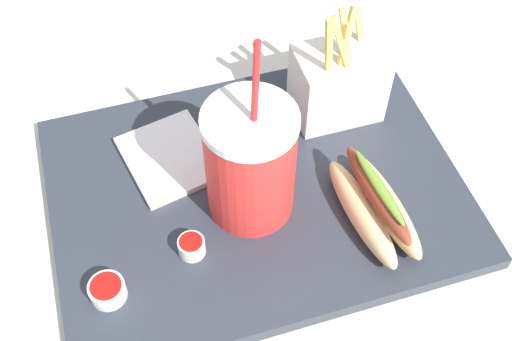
% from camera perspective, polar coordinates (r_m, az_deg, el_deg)
% --- Properties ---
extents(ground_plane, '(2.40, 2.40, 0.02)m').
position_cam_1_polar(ground_plane, '(0.79, 0.00, -2.62)').
color(ground_plane, silver).
extents(food_tray, '(0.48, 0.36, 0.02)m').
position_cam_1_polar(food_tray, '(0.77, 0.00, -1.79)').
color(food_tray, '#2D333D').
rests_on(food_tray, ground_plane).
extents(soda_cup, '(0.10, 0.10, 0.24)m').
position_cam_1_polar(soda_cup, '(0.69, -0.51, 0.67)').
color(soda_cup, red).
rests_on(soda_cup, food_tray).
extents(fries_basket, '(0.11, 0.08, 0.17)m').
position_cam_1_polar(fries_basket, '(0.81, 7.35, 7.84)').
color(fries_basket, white).
rests_on(fries_basket, food_tray).
extents(hot_dog_1, '(0.07, 0.16, 0.06)m').
position_cam_1_polar(hot_dog_1, '(0.73, 10.56, -3.08)').
color(hot_dog_1, '#E5C689').
rests_on(hot_dog_1, food_tray).
extents(ketchup_cup_1, '(0.03, 0.03, 0.02)m').
position_cam_1_polar(ketchup_cup_1, '(0.71, -5.80, -6.74)').
color(ketchup_cup_1, white).
rests_on(ketchup_cup_1, food_tray).
extents(ketchup_cup_2, '(0.04, 0.04, 0.02)m').
position_cam_1_polar(ketchup_cup_2, '(0.70, -13.17, -10.39)').
color(ketchup_cup_2, white).
rests_on(ketchup_cup_2, food_tray).
extents(napkin_stack, '(0.12, 0.14, 0.01)m').
position_cam_1_polar(napkin_stack, '(0.79, -7.72, 1.18)').
color(napkin_stack, white).
rests_on(napkin_stack, food_tray).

